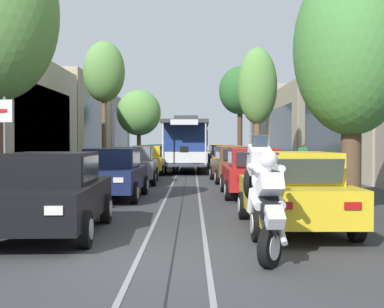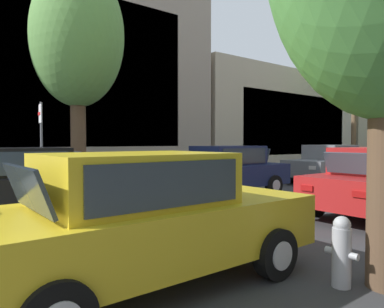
{
  "view_description": "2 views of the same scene",
  "coord_description": "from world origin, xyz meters",
  "px_view_note": "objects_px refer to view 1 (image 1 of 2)",
  "views": [
    {
      "loc": [
        0.29,
        -7.7,
        1.78
      ],
      "look_at": [
        0.44,
        22.68,
        1.07
      ],
      "focal_mm": 47.93,
      "sensor_mm": 36.0,
      "label": 1
    },
    {
      "loc": [
        6.06,
        0.56,
        1.71
      ],
      "look_at": [
        -1.57,
        6.53,
        1.38
      ],
      "focal_mm": 33.42,
      "sensor_mm": 36.0,
      "label": 2
    }
  ],
  "objects_px": {
    "parked_car_blue_fifth_right": "(220,157)",
    "street_tree_kerb_left_mid": "(136,113)",
    "street_tree_kerb_right_near": "(349,49)",
    "fire_hydrant": "(339,199)",
    "parked_car_navy_second_left": "(110,173)",
    "street_sign_post": "(2,146)",
    "parked_car_orange_fourth_right": "(225,159)",
    "parked_car_black_near_left": "(49,193)",
    "street_tree_kerb_left_second": "(102,73)",
    "parked_car_yellow_sixth_right": "(216,154)",
    "pedestrian_on_left_pavement": "(300,156)",
    "pedestrian_on_right_pavement": "(257,154)",
    "motorcycle_with_rider": "(262,196)",
    "parked_car_grey_mid_left": "(132,165)",
    "street_tree_kerb_right_mid": "(238,91)",
    "cable_car_trolley": "(185,144)",
    "parked_car_red_second_right": "(250,172)",
    "street_tree_kerb_right_second": "(255,87)",
    "parked_car_teal_fifth_left": "(148,157)",
    "parked_car_navy_far_left": "(160,153)",
    "parked_car_yellow_fourth_left": "(145,160)",
    "parked_car_yellow_near_right": "(291,190)",
    "parked_car_brown_mid_right": "(232,164)"
  },
  "relations": [
    {
      "from": "parked_car_blue_fifth_right",
      "to": "street_tree_kerb_left_mid",
      "type": "bearing_deg",
      "value": 124.35
    },
    {
      "from": "street_tree_kerb_right_near",
      "to": "fire_hydrant",
      "type": "relative_size",
      "value": 7.47
    },
    {
      "from": "parked_car_navy_second_left",
      "to": "street_sign_post",
      "type": "height_order",
      "value": "street_sign_post"
    },
    {
      "from": "parked_car_navy_second_left",
      "to": "parked_car_orange_fourth_right",
      "type": "bearing_deg",
      "value": 70.42
    },
    {
      "from": "parked_car_black_near_left",
      "to": "street_tree_kerb_left_second",
      "type": "bearing_deg",
      "value": 96.66
    },
    {
      "from": "parked_car_blue_fifth_right",
      "to": "street_tree_kerb_left_mid",
      "type": "xyz_separation_m",
      "value": [
        -6.65,
        9.73,
        3.5
      ]
    },
    {
      "from": "street_tree_kerb_left_second",
      "to": "fire_hydrant",
      "type": "height_order",
      "value": "street_tree_kerb_left_second"
    },
    {
      "from": "parked_car_black_near_left",
      "to": "parked_car_yellow_sixth_right",
      "type": "bearing_deg",
      "value": 81.05
    },
    {
      "from": "pedestrian_on_left_pavement",
      "to": "pedestrian_on_right_pavement",
      "type": "bearing_deg",
      "value": 106.45
    },
    {
      "from": "street_tree_kerb_left_second",
      "to": "motorcycle_with_rider",
      "type": "xyz_separation_m",
      "value": [
        6.0,
        -21.18,
        -4.65
      ]
    },
    {
      "from": "street_tree_kerb_left_second",
      "to": "street_tree_kerb_right_near",
      "type": "height_order",
      "value": "street_tree_kerb_left_second"
    },
    {
      "from": "parked_car_blue_fifth_right",
      "to": "street_tree_kerb_left_mid",
      "type": "distance_m",
      "value": 12.3
    },
    {
      "from": "parked_car_grey_mid_left",
      "to": "street_tree_kerb_right_mid",
      "type": "height_order",
      "value": "street_tree_kerb_right_mid"
    },
    {
      "from": "cable_car_trolley",
      "to": "parked_car_red_second_right",
      "type": "bearing_deg",
      "value": -81.09
    },
    {
      "from": "street_tree_kerb_right_second",
      "to": "cable_car_trolley",
      "type": "relative_size",
      "value": 0.79
    },
    {
      "from": "street_tree_kerb_left_mid",
      "to": "motorcycle_with_rider",
      "type": "height_order",
      "value": "street_tree_kerb_left_mid"
    },
    {
      "from": "parked_car_yellow_sixth_right",
      "to": "street_tree_kerb_left_second",
      "type": "bearing_deg",
      "value": -120.35
    },
    {
      "from": "parked_car_teal_fifth_left",
      "to": "fire_hydrant",
      "type": "distance_m",
      "value": 22.45
    },
    {
      "from": "street_tree_kerb_right_near",
      "to": "pedestrian_on_left_pavement",
      "type": "bearing_deg",
      "value": 81.75
    },
    {
      "from": "parked_car_grey_mid_left",
      "to": "pedestrian_on_left_pavement",
      "type": "height_order",
      "value": "pedestrian_on_left_pavement"
    },
    {
      "from": "street_tree_kerb_left_second",
      "to": "cable_car_trolley",
      "type": "xyz_separation_m",
      "value": [
        4.63,
        2.69,
        -3.98
      ]
    },
    {
      "from": "parked_car_black_near_left",
      "to": "parked_car_navy_far_left",
      "type": "xyz_separation_m",
      "value": [
        0.08,
        35.69,
        0.0
      ]
    },
    {
      "from": "street_sign_post",
      "to": "parked_car_yellow_fourth_left",
      "type": "bearing_deg",
      "value": 84.94
    },
    {
      "from": "pedestrian_on_right_pavement",
      "to": "street_tree_kerb_left_mid",
      "type": "bearing_deg",
      "value": 134.12
    },
    {
      "from": "parked_car_yellow_near_right",
      "to": "street_tree_kerb_right_mid",
      "type": "distance_m",
      "value": 36.22
    },
    {
      "from": "parked_car_black_near_left",
      "to": "street_tree_kerb_left_second",
      "type": "relative_size",
      "value": 0.59
    },
    {
      "from": "parked_car_yellow_fourth_left",
      "to": "fire_hydrant",
      "type": "xyz_separation_m",
      "value": [
        6.03,
        -16.03,
        -0.38
      ]
    },
    {
      "from": "parked_car_yellow_near_right",
      "to": "parked_car_brown_mid_right",
      "type": "relative_size",
      "value": 0.99
    },
    {
      "from": "parked_car_yellow_fourth_left",
      "to": "parked_car_yellow_sixth_right",
      "type": "distance_m",
      "value": 13.37
    },
    {
      "from": "parked_car_navy_second_left",
      "to": "pedestrian_on_right_pavement",
      "type": "distance_m",
      "value": 20.09
    },
    {
      "from": "street_tree_kerb_right_near",
      "to": "street_tree_kerb_right_second",
      "type": "distance_m",
      "value": 17.07
    },
    {
      "from": "parked_car_orange_fourth_right",
      "to": "pedestrian_on_left_pavement",
      "type": "bearing_deg",
      "value": 3.84
    },
    {
      "from": "parked_car_navy_far_left",
      "to": "parked_car_yellow_fourth_left",
      "type": "bearing_deg",
      "value": -89.38
    },
    {
      "from": "parked_car_navy_far_left",
      "to": "street_sign_post",
      "type": "xyz_separation_m",
      "value": [
        -1.35,
        -34.68,
        0.91
      ]
    },
    {
      "from": "pedestrian_on_right_pavement",
      "to": "motorcycle_with_rider",
      "type": "bearing_deg",
      "value": -97.41
    },
    {
      "from": "pedestrian_on_left_pavement",
      "to": "fire_hydrant",
      "type": "relative_size",
      "value": 2.05
    },
    {
      "from": "cable_car_trolley",
      "to": "pedestrian_on_left_pavement",
      "type": "relative_size",
      "value": 5.31
    },
    {
      "from": "parked_car_yellow_near_right",
      "to": "cable_car_trolley",
      "type": "xyz_separation_m",
      "value": [
        -2.36,
        21.01,
        0.86
      ]
    },
    {
      "from": "motorcycle_with_rider",
      "to": "street_sign_post",
      "type": "bearing_deg",
      "value": 146.46
    },
    {
      "from": "parked_car_black_near_left",
      "to": "street_tree_kerb_left_second",
      "type": "xyz_separation_m",
      "value": [
        -2.2,
        18.84,
        4.84
      ]
    },
    {
      "from": "parked_car_yellow_sixth_right",
      "to": "cable_car_trolley",
      "type": "bearing_deg",
      "value": -104.57
    },
    {
      "from": "parked_car_yellow_near_right",
      "to": "parked_car_orange_fourth_right",
      "type": "xyz_separation_m",
      "value": [
        -0.05,
        18.44,
        0.0
      ]
    },
    {
      "from": "parked_car_navy_far_left",
      "to": "parked_car_teal_fifth_left",
      "type": "bearing_deg",
      "value": -90.46
    },
    {
      "from": "parked_car_red_second_right",
      "to": "parked_car_teal_fifth_left",
      "type": "bearing_deg",
      "value": 105.62
    },
    {
      "from": "street_tree_kerb_right_second",
      "to": "pedestrian_on_right_pavement",
      "type": "height_order",
      "value": "street_tree_kerb_right_second"
    },
    {
      "from": "street_tree_kerb_left_mid",
      "to": "pedestrian_on_left_pavement",
      "type": "xyz_separation_m",
      "value": [
        10.93,
        -15.27,
        -3.32
      ]
    },
    {
      "from": "parked_car_navy_second_left",
      "to": "parked_car_teal_fifth_left",
      "type": "xyz_separation_m",
      "value": [
        -0.22,
        17.64,
        0.0
      ]
    },
    {
      "from": "parked_car_grey_mid_left",
      "to": "parked_car_brown_mid_right",
      "type": "height_order",
      "value": "same"
    },
    {
      "from": "parked_car_brown_mid_right",
      "to": "pedestrian_on_right_pavement",
      "type": "height_order",
      "value": "pedestrian_on_right_pavement"
    },
    {
      "from": "parked_car_teal_fifth_left",
      "to": "parked_car_orange_fourth_right",
      "type": "height_order",
      "value": "same"
    }
  ]
}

